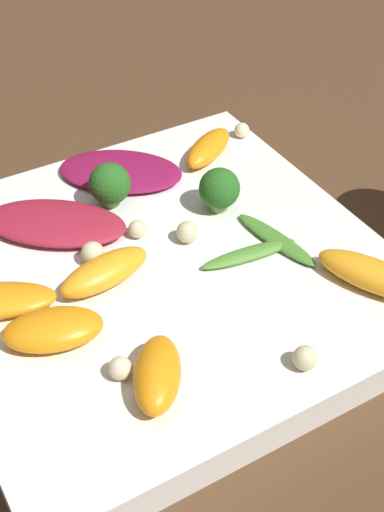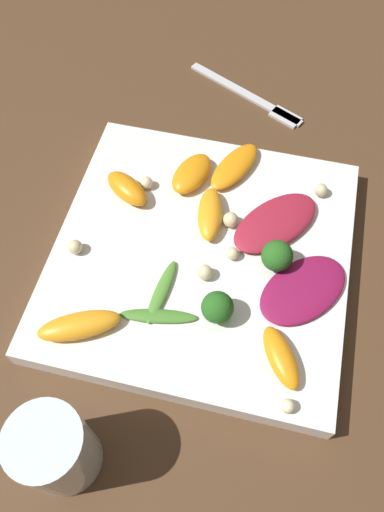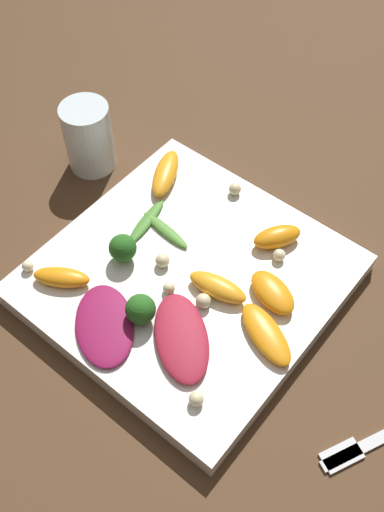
% 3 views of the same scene
% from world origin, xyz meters
% --- Properties ---
extents(ground_plane, '(2.40, 2.40, 0.00)m').
position_xyz_m(ground_plane, '(0.00, 0.00, 0.00)').
color(ground_plane, '#4C331E').
extents(plate, '(0.30, 0.30, 0.03)m').
position_xyz_m(plate, '(0.00, 0.00, 0.01)').
color(plate, white).
rests_on(plate, ground_plane).
extents(radicchio_leaf_0, '(0.11, 0.11, 0.01)m').
position_xyz_m(radicchio_leaf_0, '(-0.05, 0.07, 0.03)').
color(radicchio_leaf_0, maroon).
rests_on(radicchio_leaf_0, plate).
extents(radicchio_leaf_1, '(0.11, 0.11, 0.01)m').
position_xyz_m(radicchio_leaf_1, '(0.02, 0.11, 0.03)').
color(radicchio_leaf_1, maroon).
rests_on(radicchio_leaf_1, plate).
extents(orange_segment_0, '(0.05, 0.06, 0.02)m').
position_xyz_m(orange_segment_0, '(-0.05, -0.09, 0.04)').
color(orange_segment_0, orange).
rests_on(orange_segment_0, plate).
extents(orange_segment_1, '(0.07, 0.05, 0.02)m').
position_xyz_m(orange_segment_1, '(-0.09, -0.03, 0.03)').
color(orange_segment_1, orange).
rests_on(orange_segment_1, plate).
extents(orange_segment_2, '(0.07, 0.04, 0.02)m').
position_xyz_m(orange_segment_2, '(-0.04, -0.00, 0.03)').
color(orange_segment_2, orange).
rests_on(orange_segment_2, plate).
extents(orange_segment_3, '(0.06, 0.05, 0.02)m').
position_xyz_m(orange_segment_3, '(0.10, 0.09, 0.03)').
color(orange_segment_3, orange).
rests_on(orange_segment_3, plate).
extents(orange_segment_5, '(0.06, 0.08, 0.02)m').
position_xyz_m(orange_segment_5, '(0.11, -0.09, 0.03)').
color(orange_segment_5, orange).
rests_on(orange_segment_5, plate).
extents(broccoli_floret_0, '(0.03, 0.03, 0.03)m').
position_xyz_m(broccoli_floret_0, '(0.00, 0.08, 0.04)').
color(broccoli_floret_0, '#7A9E51').
rests_on(broccoli_floret_0, plate).
extents(broccoli_floret_1, '(0.03, 0.03, 0.03)m').
position_xyz_m(broccoli_floret_1, '(0.07, 0.03, 0.04)').
color(broccoli_floret_1, '#84AD5B').
rests_on(broccoli_floret_1, plate).
extents(arugula_sprig_0, '(0.07, 0.02, 0.01)m').
position_xyz_m(arugula_sprig_0, '(0.06, -0.03, 0.03)').
color(arugula_sprig_0, '#518E33').
rests_on(arugula_sprig_0, plate).
extents(arugula_sprig_1, '(0.03, 0.08, 0.01)m').
position_xyz_m(arugula_sprig_1, '(0.08, -0.02, 0.03)').
color(arugula_sprig_1, '#47842D').
rests_on(arugula_sprig_1, plate).
extents(macadamia_nut_0, '(0.01, 0.01, 0.01)m').
position_xyz_m(macadamia_nut_0, '(0.14, 0.11, 0.03)').
color(macadamia_nut_0, beige).
rests_on(macadamia_nut_0, plate).
extents(macadamia_nut_1, '(0.01, 0.01, 0.01)m').
position_xyz_m(macadamia_nut_1, '(0.03, -0.12, 0.03)').
color(macadamia_nut_1, beige).
rests_on(macadamia_nut_1, plate).
extents(macadamia_nut_2, '(0.02, 0.02, 0.02)m').
position_xyz_m(macadamia_nut_2, '(-0.04, 0.02, 0.03)').
color(macadamia_nut_2, beige).
rests_on(macadamia_nut_2, plate).
extents(macadamia_nut_3, '(0.01, 0.01, 0.01)m').
position_xyz_m(macadamia_nut_3, '(-0.07, -0.08, 0.03)').
color(macadamia_nut_3, beige).
rests_on(macadamia_nut_3, plate).
extents(macadamia_nut_5, '(0.02, 0.02, 0.02)m').
position_xyz_m(macadamia_nut_5, '(0.03, 0.01, 0.03)').
color(macadamia_nut_5, beige).
rests_on(macadamia_nut_5, plate).
extents(macadamia_nut_6, '(0.01, 0.01, 0.01)m').
position_xyz_m(macadamia_nut_6, '(-0.00, 0.03, 0.03)').
color(macadamia_nut_6, beige).
rests_on(macadamia_nut_6, plate).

